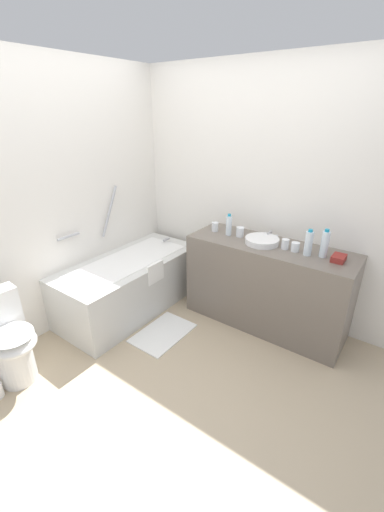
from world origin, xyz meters
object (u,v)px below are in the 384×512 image
(drinking_glass_0, at_px, (215,227))
(bathtub, at_px, (130,282))
(drinking_glass_1, at_px, (240,232))
(amenity_basket, at_px, (339,258))
(bath_mat, at_px, (163,333))
(toilet, at_px, (9,342))
(water_bottle_0, at_px, (229,225))
(drinking_glass_2, at_px, (295,247))
(water_bottle_2, at_px, (309,243))
(drinking_glass_3, at_px, (285,244))
(water_bottle_1, at_px, (325,244))
(sink_basin, at_px, (262,241))
(sink_faucet, at_px, (270,235))

(drinking_glass_0, bearing_deg, bathtub, 132.17)
(bathtub, bearing_deg, drinking_glass_1, -56.94)
(drinking_glass_1, relative_size, amenity_basket, 0.67)
(bath_mat, bearing_deg, drinking_glass_0, -5.95)
(toilet, bearing_deg, amenity_basket, 48.79)
(water_bottle_0, height_order, drinking_glass_2, water_bottle_0)
(drinking_glass_1, relative_size, drinking_glass_2, 1.16)
(water_bottle_2, bearing_deg, bath_mat, 124.88)
(drinking_glass_2, relative_size, amenity_basket, 0.58)
(drinking_glass_0, relative_size, drinking_glass_3, 1.01)
(water_bottle_2, distance_m, drinking_glass_2, 0.13)
(bathtub, bearing_deg, water_bottle_1, -70.94)
(water_bottle_1, height_order, amenity_basket, water_bottle_1)
(drinking_glass_1, distance_m, bath_mat, 1.23)
(water_bottle_0, distance_m, water_bottle_1, 0.90)
(water_bottle_2, bearing_deg, drinking_glass_0, 87.33)
(drinking_glass_2, xyz_separation_m, drinking_glass_3, (0.00, 0.09, 0.00))
(drinking_glass_3, height_order, amenity_basket, drinking_glass_3)
(drinking_glass_3, bearing_deg, drinking_glass_0, 88.00)
(bathtub, relative_size, drinking_glass_1, 16.57)
(sink_basin, relative_size, drinking_glass_2, 3.83)
(drinking_glass_0, bearing_deg, drinking_glass_2, -91.84)
(bathtub, distance_m, water_bottle_1, 1.95)
(sink_faucet, bearing_deg, amenity_basket, -104.31)
(sink_basin, relative_size, water_bottle_2, 1.34)
(water_bottle_2, bearing_deg, bathtub, 109.00)
(amenity_basket, bearing_deg, water_bottle_0, 90.11)
(water_bottle_0, distance_m, drinking_glass_3, 0.58)
(sink_basin, relative_size, drinking_glass_3, 3.42)
(water_bottle_1, distance_m, drinking_glass_3, 0.33)
(water_bottle_1, relative_size, drinking_glass_3, 2.70)
(drinking_glass_0, bearing_deg, sink_faucet, -73.62)
(bathtub, relative_size, water_bottle_1, 6.35)
(toilet, distance_m, drinking_glass_3, 2.38)
(sink_faucet, relative_size, drinking_glass_3, 1.68)
(toilet, xyz_separation_m, drinking_glass_2, (1.84, -1.50, 0.53))
(drinking_glass_2, bearing_deg, drinking_glass_0, 88.16)
(amenity_basket, bearing_deg, bath_mat, 120.36)
(amenity_basket, bearing_deg, bathtub, 107.47)
(water_bottle_2, xyz_separation_m, drinking_glass_2, (0.02, 0.11, -0.07))
(toilet, relative_size, water_bottle_2, 3.23)
(bath_mat, bearing_deg, amenity_basket, -59.64)
(sink_basin, bearing_deg, amenity_basket, -88.62)
(water_bottle_1, height_order, drinking_glass_3, water_bottle_1)
(water_bottle_2, height_order, drinking_glass_1, water_bottle_2)
(water_bottle_0, distance_m, drinking_glass_0, 0.18)
(bathtub, xyz_separation_m, water_bottle_2, (0.56, -1.61, 0.65))
(sink_faucet, height_order, drinking_glass_2, drinking_glass_2)
(drinking_glass_1, bearing_deg, sink_faucet, -60.29)
(bathtub, distance_m, drinking_glass_0, 1.07)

